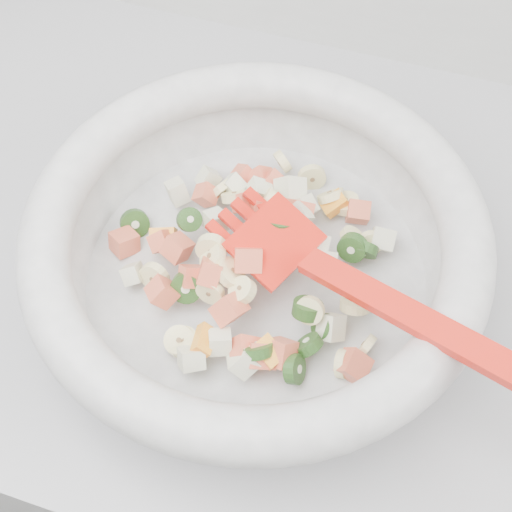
% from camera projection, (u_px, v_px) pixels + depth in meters
% --- Properties ---
extents(counter, '(2.00, 0.60, 0.90)m').
position_uv_depth(counter, '(398.00, 448.00, 1.03)').
color(counter, '#9E9DA3').
rests_on(counter, ground).
extents(mixing_bowl, '(0.45, 0.39, 0.13)m').
position_uv_depth(mixing_bowl, '(257.00, 249.00, 0.61)').
color(mixing_bowl, silver).
rests_on(mixing_bowl, counter).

